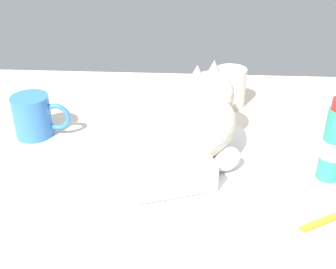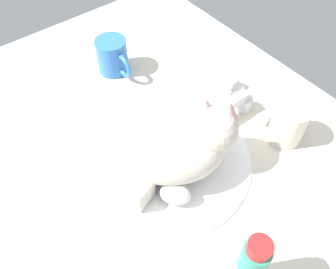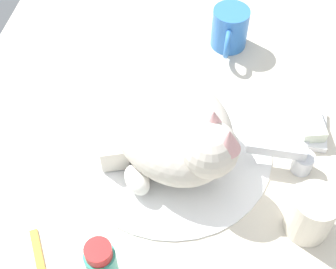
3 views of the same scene
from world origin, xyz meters
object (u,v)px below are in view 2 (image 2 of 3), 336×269
at_px(cat, 169,140).
at_px(soap_bar, 221,79).
at_px(coffee_mug, 113,56).
at_px(faucet, 239,104).
at_px(toothpaste_bottle, 250,266).
at_px(rinse_cup, 288,124).

xyz_separation_m(cat, soap_bar, (-0.09, 0.23, -0.05)).
distance_m(coffee_mug, soap_bar, 0.26).
relative_size(faucet, cat, 0.45).
bearing_deg(coffee_mug, toothpaste_bottle, -11.73).
relative_size(faucet, soap_bar, 1.86).
bearing_deg(cat, soap_bar, 112.53).
height_order(faucet, soap_bar, faucet).
height_order(coffee_mug, rinse_cup, rinse_cup).
bearing_deg(toothpaste_bottle, soap_bar, 141.26).
distance_m(faucet, toothpaste_bottle, 0.37).
relative_size(cat, coffee_mug, 2.62).
height_order(faucet, toothpaste_bottle, toothpaste_bottle).
xyz_separation_m(coffee_mug, rinse_cup, (0.40, 0.16, 0.00)).
bearing_deg(faucet, coffee_mug, -154.47).
distance_m(coffee_mug, toothpaste_bottle, 0.56).
distance_m(cat, rinse_cup, 0.25).
xyz_separation_m(rinse_cup, toothpaste_bottle, (0.15, -0.28, 0.03)).
height_order(faucet, cat, cat).
distance_m(faucet, cat, 0.21).
bearing_deg(rinse_cup, toothpaste_bottle, -61.04).
distance_m(cat, coffee_mug, 0.30).
height_order(rinse_cup, soap_bar, rinse_cup).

